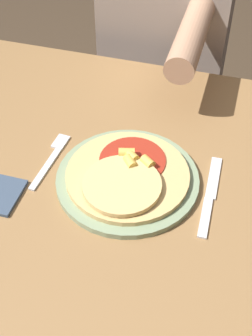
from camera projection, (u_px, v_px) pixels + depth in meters
The scene contains 6 objects.
dining_table at pixel (124, 218), 1.03m from camera, with size 1.29×0.93×0.73m.
plate at pixel (126, 179), 0.97m from camera, with size 0.30×0.30×0.01m.
pizza at pixel (125, 175), 0.96m from camera, with size 0.26×0.26×0.04m.
fork at pixel (52, 157), 1.03m from camera, with size 0.03×0.18×0.00m.
knife at pixel (210, 197), 0.95m from camera, with size 0.03×0.22×0.00m.
person_diner at pixel (165, 41), 1.43m from camera, with size 0.37×0.52×1.19m.
Camera 1 is at (0.18, -0.61, 1.45)m, focal length 50.00 mm.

